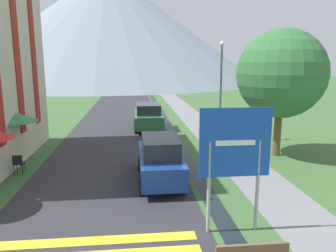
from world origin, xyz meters
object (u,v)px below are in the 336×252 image
Objects in this scene: streetlamp at (221,84)px; tree_by_path at (281,74)px; parked_car_near at (160,159)px; road_sign at (235,152)px; cafe_umbrella_rear_green at (13,117)px; parked_car_far at (148,116)px; cafe_chair_far_left at (18,162)px; cafe_chair_far_right at (5,162)px.

streetlamp is 3.96m from tree_by_path.
parked_car_near is 0.68× the size of tree_by_path.
parked_car_near is (-1.68, 4.14, -1.38)m from road_sign.
road_sign is at bearing -40.17° from cafe_umbrella_rear_green.
parked_car_far is at bearing 89.82° from parked_car_near.
cafe_chair_far_left is 2.21m from cafe_umbrella_rear_green.
cafe_umbrella_rear_green reaches higher than cafe_chair_far_left.
tree_by_path is (12.08, 1.61, 3.60)m from cafe_chair_far_left.
cafe_umbrella_rear_green is (-8.06, 6.80, -0.01)m from road_sign.
cafe_chair_far_right is at bearing -126.65° from parked_car_far.
road_sign is 10.14m from cafe_chair_far_right.
tree_by_path is at bearing 9.83° from cafe_chair_far_right.
cafe_chair_far_right is (-6.52, -8.76, -0.40)m from parked_car_far.
tree_by_path is at bearing 26.09° from parked_car_near.
parked_car_far is at bearing 96.49° from road_sign.
cafe_umbrella_rear_green reaches higher than parked_car_far.
streetlamp is 0.93× the size of tree_by_path.
tree_by_path is (2.11, -3.28, 0.70)m from streetlamp.
tree_by_path reaches higher than streetlamp.
cafe_umbrella_rear_green is (-0.49, 1.24, 1.76)m from cafe_chair_far_left.
parked_car_far is 10.11m from cafe_umbrella_rear_green.
tree_by_path reaches higher than parked_car_far.
cafe_chair_far_right is at bearing 172.33° from cafe_chair_far_left.
road_sign is 0.78× the size of parked_car_far.
parked_car_near is at bearing -122.92° from streetlamp.
cafe_chair_far_right is (-0.60, 0.17, 0.00)m from cafe_chair_far_left.
parked_car_far is (0.03, 10.36, 0.00)m from parked_car_near.
road_sign is at bearing -31.72° from cafe_chair_far_right.
tree_by_path is (4.51, 7.17, 1.82)m from road_sign.
tree_by_path is at bearing 15.70° from cafe_chair_far_left.
parked_car_far is (-1.65, 14.50, -1.38)m from road_sign.
cafe_umbrella_rear_green is at bearing 157.32° from parked_car_near.
cafe_chair_far_right is 0.34× the size of cafe_umbrella_rear_green.
cafe_chair_far_right is 0.14× the size of tree_by_path.
cafe_chair_far_left is at bearing -12.43° from cafe_chair_far_right.
parked_car_far is 10.93m from cafe_chair_far_right.
parked_car_near is 7.61m from tree_by_path.
tree_by_path reaches higher than cafe_umbrella_rear_green.
tree_by_path is (6.16, -7.32, 3.20)m from parked_car_far.
cafe_umbrella_rear_green is (-6.38, 2.66, 1.37)m from parked_car_near.
cafe_chair_far_left is 0.14× the size of tree_by_path.
cafe_chair_far_right is 0.15× the size of streetlamp.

